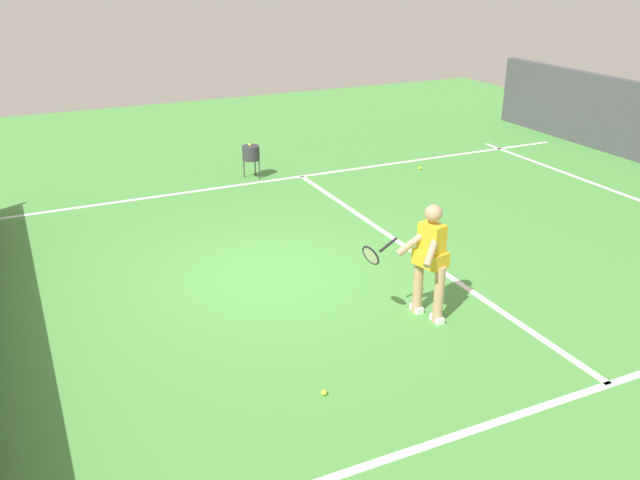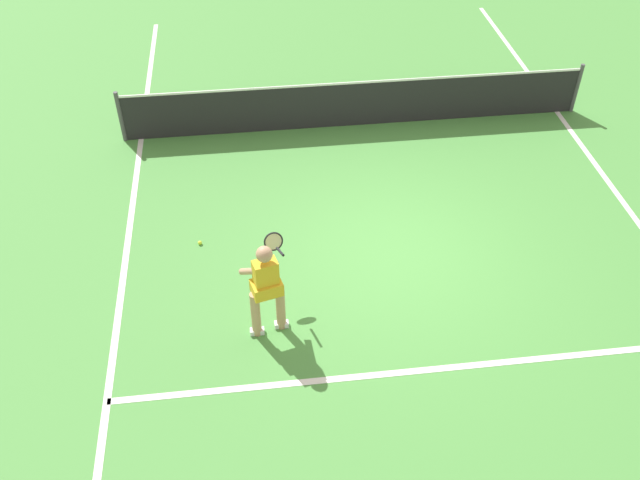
{
  "view_description": "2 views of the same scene",
  "coord_description": "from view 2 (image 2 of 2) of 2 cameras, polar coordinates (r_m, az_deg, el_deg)",
  "views": [
    {
      "loc": [
        -8.53,
        3.2,
        4.36
      ],
      "look_at": [
        -1.0,
        -0.34,
        0.87
      ],
      "focal_mm": 38.12,
      "sensor_mm": 36.0,
      "label": 1
    },
    {
      "loc": [
        -2.15,
        -8.0,
        7.41
      ],
      "look_at": [
        -1.23,
        -0.5,
        0.83
      ],
      "focal_mm": 39.11,
      "sensor_mm": 36.0,
      "label": 2
    }
  ],
  "objects": [
    {
      "name": "sideline_left_marking",
      "position": [
        11.1,
        -15.78,
        -2.75
      ],
      "size": [
        0.1,
        18.27,
        0.01
      ],
      "primitive_type": "cube",
      "color": "white",
      "rests_on": "ground"
    },
    {
      "name": "tennis_ball_near",
      "position": [
        11.35,
        -9.8,
        -0.22
      ],
      "size": [
        0.07,
        0.07,
        0.07
      ],
      "primitive_type": "sphere",
      "color": "#D1E533",
      "rests_on": "ground"
    },
    {
      "name": "ground_plane",
      "position": [
        11.12,
        6.01,
        -1.03
      ],
      "size": [
        26.35,
        26.35,
        0.0
      ],
      "primitive_type": "plane",
      "color": "#4C9342"
    },
    {
      "name": "court_net",
      "position": [
        13.89,
        2.93,
        11.09
      ],
      "size": [
        9.1,
        0.08,
        1.04
      ],
      "color": "#4C4C51",
      "rests_on": "ground"
    },
    {
      "name": "tennis_player",
      "position": [
        9.34,
        -4.4,
        -3.73
      ],
      "size": [
        0.67,
        1.06,
        1.55
      ],
      "color": "tan",
      "rests_on": "ground"
    },
    {
      "name": "service_line_marking",
      "position": [
        9.56,
        8.87,
        -10.44
      ],
      "size": [
        8.42,
        0.1,
        0.01
      ],
      "primitive_type": "cube",
      "color": "white",
      "rests_on": "ground"
    }
  ]
}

